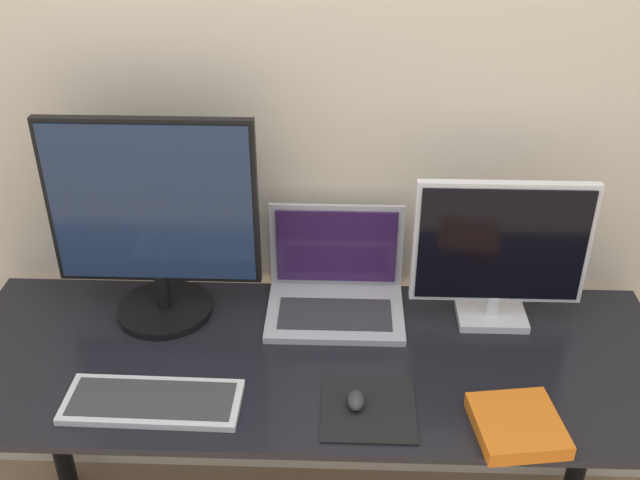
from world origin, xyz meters
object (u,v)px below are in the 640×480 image
object	(u,v)px
book	(517,425)
keyboard	(153,402)
monitor_left	(154,222)
mouse	(356,400)
monitor_right	(500,251)
laptop	(336,285)

from	to	relation	value
book	keyboard	bearing A→B (deg)	176.17
monitor_left	mouse	world-z (taller)	monitor_left
monitor_left	monitor_right	distance (m)	0.85
monitor_left	laptop	bearing A→B (deg)	6.33
mouse	book	xyz separation A→B (m)	(0.34, -0.06, -0.00)
monitor_left	book	distance (m)	0.96
keyboard	mouse	distance (m)	0.45
monitor_right	mouse	size ratio (longest dim) A/B	7.01
monitor_left	laptop	size ratio (longest dim) A/B	1.53
monitor_right	mouse	distance (m)	0.52
keyboard	laptop	bearing A→B (deg)	44.76
laptop	keyboard	distance (m)	0.56
keyboard	mouse	world-z (taller)	mouse
book	mouse	bearing A→B (deg)	169.91
laptop	mouse	xyz separation A→B (m)	(0.05, -0.39, -0.04)
laptop	book	bearing A→B (deg)	-48.77
mouse	monitor_right	bearing A→B (deg)	43.94
mouse	book	world-z (taller)	same
monitor_left	laptop	xyz separation A→B (m)	(0.44, 0.05, -0.21)
monitor_left	mouse	distance (m)	0.65
keyboard	mouse	xyz separation A→B (m)	(0.45, 0.01, 0.01)
keyboard	book	bearing A→B (deg)	-3.83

